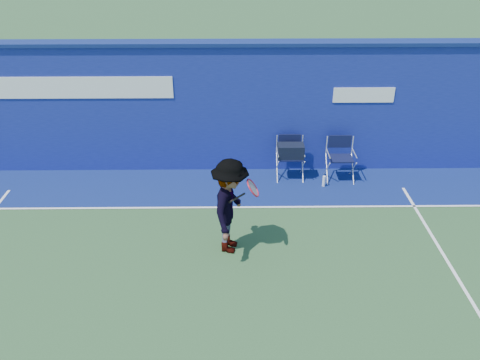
{
  "coord_description": "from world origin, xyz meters",
  "views": [
    {
      "loc": [
        0.64,
        -6.1,
        5.69
      ],
      "look_at": [
        0.74,
        2.6,
        1.0
      ],
      "focal_mm": 38.0,
      "sensor_mm": 36.0,
      "label": 1
    }
  ],
  "objects_px": {
    "tennis_player": "(230,206)",
    "directors_chair_right": "(340,167)",
    "directors_chair_left": "(290,162)",
    "water_bottle": "(324,181)"
  },
  "relations": [
    {
      "from": "water_bottle",
      "to": "tennis_player",
      "type": "height_order",
      "value": "tennis_player"
    },
    {
      "from": "directors_chair_right",
      "to": "water_bottle",
      "type": "relative_size",
      "value": 3.86
    },
    {
      "from": "water_bottle",
      "to": "tennis_player",
      "type": "relative_size",
      "value": 0.14
    },
    {
      "from": "water_bottle",
      "to": "tennis_player",
      "type": "xyz_separation_m",
      "value": [
        -2.13,
        -2.39,
        0.79
      ]
    },
    {
      "from": "directors_chair_right",
      "to": "directors_chair_left",
      "type": "bearing_deg",
      "value": 175.72
    },
    {
      "from": "directors_chair_right",
      "to": "tennis_player",
      "type": "relative_size",
      "value": 0.55
    },
    {
      "from": "directors_chair_right",
      "to": "water_bottle",
      "type": "distance_m",
      "value": 0.57
    },
    {
      "from": "directors_chair_right",
      "to": "water_bottle",
      "type": "xyz_separation_m",
      "value": [
        -0.41,
        -0.35,
        -0.19
      ]
    },
    {
      "from": "directors_chair_left",
      "to": "tennis_player",
      "type": "distance_m",
      "value": 3.19
    },
    {
      "from": "tennis_player",
      "to": "directors_chair_right",
      "type": "bearing_deg",
      "value": 47.03
    }
  ]
}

